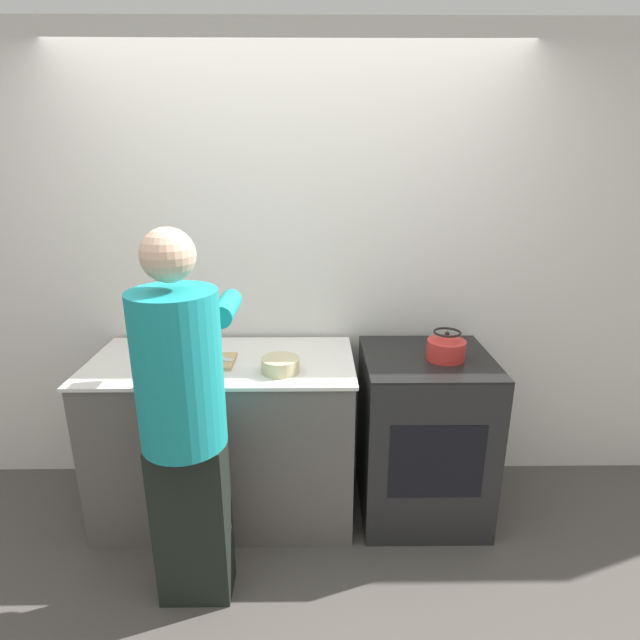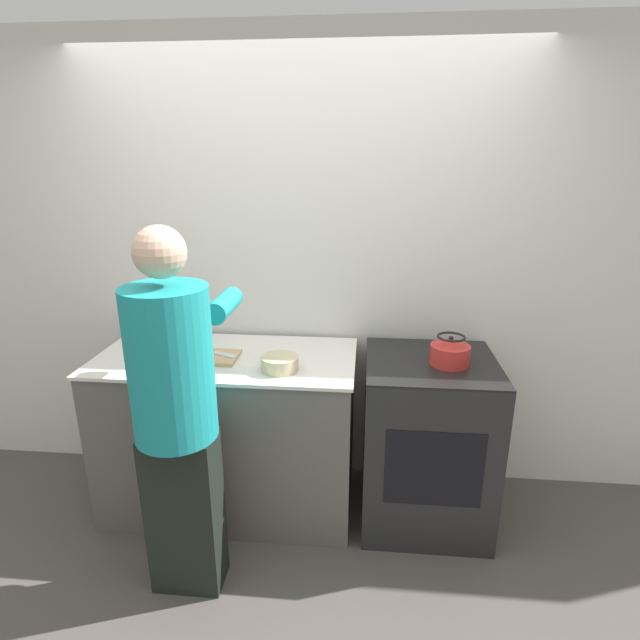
{
  "view_description": "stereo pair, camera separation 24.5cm",
  "coord_description": "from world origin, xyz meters",
  "px_view_note": "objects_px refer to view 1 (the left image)",
  "views": [
    {
      "loc": [
        0.12,
        -2.1,
        1.92
      ],
      "look_at": [
        0.15,
        0.23,
        1.17
      ],
      "focal_mm": 28.0,
      "sensor_mm": 36.0,
      "label": 1
    },
    {
      "loc": [
        0.37,
        -2.09,
        1.92
      ],
      "look_at": [
        0.15,
        0.23,
        1.17
      ],
      "focal_mm": 28.0,
      "sensor_mm": 36.0,
      "label": 2
    }
  ],
  "objects_px": {
    "person": "(184,415)",
    "kettle": "(446,347)",
    "knife": "(211,357)",
    "canister_jar": "(168,330)",
    "bowl_prep": "(280,365)",
    "oven": "(423,435)",
    "cutting_board": "(206,361)"
  },
  "relations": [
    {
      "from": "person",
      "to": "kettle",
      "type": "height_order",
      "value": "person"
    },
    {
      "from": "cutting_board",
      "to": "oven",
      "type": "bearing_deg",
      "value": 1.76
    },
    {
      "from": "knife",
      "to": "oven",
      "type": "bearing_deg",
      "value": 23.13
    },
    {
      "from": "person",
      "to": "bowl_prep",
      "type": "height_order",
      "value": "person"
    },
    {
      "from": "bowl_prep",
      "to": "canister_jar",
      "type": "relative_size",
      "value": 1.07
    },
    {
      "from": "oven",
      "to": "canister_jar",
      "type": "distance_m",
      "value": 1.54
    },
    {
      "from": "oven",
      "to": "cutting_board",
      "type": "xyz_separation_m",
      "value": [
        -1.16,
        -0.04,
        0.46
      ]
    },
    {
      "from": "oven",
      "to": "kettle",
      "type": "height_order",
      "value": "kettle"
    },
    {
      "from": "cutting_board",
      "to": "bowl_prep",
      "type": "xyz_separation_m",
      "value": [
        0.39,
        -0.11,
        0.03
      ]
    },
    {
      "from": "knife",
      "to": "kettle",
      "type": "xyz_separation_m",
      "value": [
        1.22,
        -0.03,
        0.06
      ]
    },
    {
      "from": "person",
      "to": "kettle",
      "type": "xyz_separation_m",
      "value": [
        1.22,
        0.54,
        0.09
      ]
    },
    {
      "from": "person",
      "to": "bowl_prep",
      "type": "xyz_separation_m",
      "value": [
        0.37,
        0.43,
        0.04
      ]
    },
    {
      "from": "canister_jar",
      "to": "knife",
      "type": "bearing_deg",
      "value": -38.9
    },
    {
      "from": "person",
      "to": "oven",
      "type": "bearing_deg",
      "value": 26.78
    },
    {
      "from": "cutting_board",
      "to": "kettle",
      "type": "bearing_deg",
      "value": 0.05
    },
    {
      "from": "canister_jar",
      "to": "cutting_board",
      "type": "bearing_deg",
      "value": -45.15
    },
    {
      "from": "oven",
      "to": "knife",
      "type": "bearing_deg",
      "value": -179.95
    },
    {
      "from": "knife",
      "to": "bowl_prep",
      "type": "relative_size",
      "value": 1.3
    },
    {
      "from": "kettle",
      "to": "bowl_prep",
      "type": "bearing_deg",
      "value": -172.37
    },
    {
      "from": "knife",
      "to": "canister_jar",
      "type": "relative_size",
      "value": 1.39
    },
    {
      "from": "kettle",
      "to": "bowl_prep",
      "type": "xyz_separation_m",
      "value": [
        -0.85,
        -0.11,
        -0.05
      ]
    },
    {
      "from": "kettle",
      "to": "bowl_prep",
      "type": "distance_m",
      "value": 0.86
    },
    {
      "from": "canister_jar",
      "to": "person",
      "type": "bearing_deg",
      "value": -70.66
    },
    {
      "from": "cutting_board",
      "to": "knife",
      "type": "bearing_deg",
      "value": 58.56
    },
    {
      "from": "cutting_board",
      "to": "bowl_prep",
      "type": "relative_size",
      "value": 1.57
    },
    {
      "from": "person",
      "to": "knife",
      "type": "distance_m",
      "value": 0.57
    },
    {
      "from": "cutting_board",
      "to": "knife",
      "type": "distance_m",
      "value": 0.04
    },
    {
      "from": "kettle",
      "to": "cutting_board",
      "type": "bearing_deg",
      "value": -179.95
    },
    {
      "from": "knife",
      "to": "canister_jar",
      "type": "distance_m",
      "value": 0.37
    },
    {
      "from": "person",
      "to": "knife",
      "type": "height_order",
      "value": "person"
    },
    {
      "from": "oven",
      "to": "cutting_board",
      "type": "height_order",
      "value": "cutting_board"
    },
    {
      "from": "bowl_prep",
      "to": "kettle",
      "type": "bearing_deg",
      "value": 7.63
    }
  ]
}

